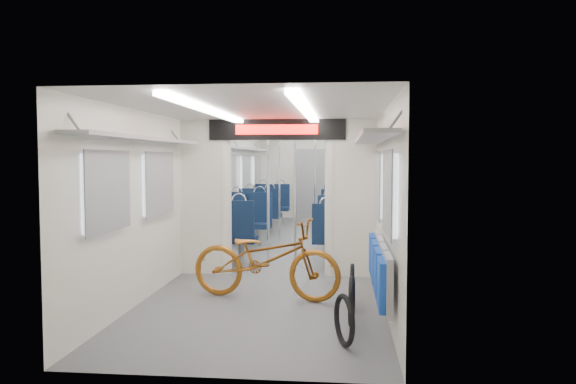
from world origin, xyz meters
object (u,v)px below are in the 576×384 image
(seat_bay_far_left, at_px, (266,205))
(stanchion_far_left, at_px, (280,186))
(seat_bay_far_right, at_px, (342,206))
(stanchion_far_right, at_px, (315,186))
(bike_hoop_b, at_px, (352,304))
(bike_hoop_a, at_px, (344,323))
(seat_bay_near_right, at_px, (341,225))
(stanchion_near_right, at_px, (295,196))
(seat_bay_near_left, at_px, (238,222))
(flip_bench, at_px, (379,267))
(bike_hoop_c, at_px, (352,288))
(stanchion_near_left, at_px, (268,194))
(bicycle, at_px, (266,259))

(seat_bay_far_left, distance_m, stanchion_far_left, 2.19)
(seat_bay_far_right, height_order, stanchion_far_right, stanchion_far_right)
(bike_hoop_b, bearing_deg, bike_hoop_a, -97.33)
(seat_bay_near_right, distance_m, stanchion_near_right, 1.59)
(seat_bay_far_left, bearing_deg, seat_bay_near_left, -90.00)
(flip_bench, xyz_separation_m, stanchion_far_right, (-0.98, 5.90, 0.57))
(bike_hoop_c, relative_size, stanchion_near_right, 0.23)
(seat_bay_far_right, bearing_deg, seat_bay_far_left, -176.39)
(seat_bay_near_right, relative_size, seat_bay_far_right, 0.96)
(bike_hoop_a, distance_m, stanchion_near_right, 3.77)
(bike_hoop_b, height_order, seat_bay_far_right, seat_bay_far_right)
(bike_hoop_a, relative_size, stanchion_far_left, 0.21)
(seat_bay_far_left, bearing_deg, seat_bay_far_right, 3.61)
(seat_bay_far_left, bearing_deg, bike_hoop_b, -76.12)
(seat_bay_near_right, height_order, stanchion_near_right, stanchion_near_right)
(bike_hoop_c, relative_size, seat_bay_near_right, 0.24)
(seat_bay_far_right, distance_m, stanchion_far_left, 2.59)
(bike_hoop_c, distance_m, seat_bay_far_right, 7.50)
(bike_hoop_b, distance_m, stanchion_near_left, 3.77)
(seat_bay_near_right, height_order, seat_bay_far_left, seat_bay_far_left)
(seat_bay_near_left, xyz_separation_m, seat_bay_near_right, (1.87, -0.02, -0.02))
(seat_bay_far_right, distance_m, stanchion_near_left, 4.97)
(bicycle, relative_size, stanchion_near_right, 0.82)
(bike_hoop_a, bearing_deg, flip_bench, 66.45)
(seat_bay_near_left, height_order, seat_bay_near_right, seat_bay_near_left)
(seat_bay_far_left, bearing_deg, stanchion_near_left, -81.76)
(seat_bay_far_left, height_order, stanchion_far_right, stanchion_far_right)
(seat_bay_far_left, xyz_separation_m, stanchion_near_left, (0.68, -4.67, 0.58))
(seat_bay_near_right, distance_m, stanchion_near_left, 1.58)
(seat_bay_near_right, bearing_deg, flip_bench, -84.04)
(seat_bay_far_left, bearing_deg, stanchion_far_left, -74.54)
(seat_bay_far_right, bearing_deg, stanchion_near_right, -97.78)
(bicycle, bearing_deg, seat_bay_far_right, 3.16)
(bike_hoop_c, height_order, stanchion_near_right, stanchion_near_right)
(flip_bench, relative_size, seat_bay_far_right, 0.96)
(bicycle, relative_size, stanchion_far_right, 0.82)
(bike_hoop_b, relative_size, stanchion_far_left, 0.23)
(seat_bay_near_left, xyz_separation_m, stanchion_far_left, (0.56, 1.77, 0.57))
(bike_hoop_b, bearing_deg, stanchion_near_left, 111.15)
(bike_hoop_c, bearing_deg, stanchion_far_left, 105.21)
(stanchion_near_left, bearing_deg, flip_bench, -63.06)
(flip_bench, xyz_separation_m, bike_hoop_a, (-0.37, -0.85, -0.36))
(seat_bay_near_left, distance_m, seat_bay_far_right, 4.35)
(bicycle, xyz_separation_m, bike_hoop_a, (0.96, -1.69, -0.28))
(seat_bay_far_left, xyz_separation_m, stanchion_near_right, (1.16, -5.11, 0.58))
(bike_hoop_c, bearing_deg, seat_bay_near_left, 119.45)
(seat_bay_far_left, relative_size, stanchion_near_left, 1.00)
(bike_hoop_b, xyz_separation_m, seat_bay_far_left, (-2.00, 8.08, 0.33))
(flip_bench, bearing_deg, seat_bay_near_right, 95.96)
(bike_hoop_c, bearing_deg, bike_hoop_a, -94.14)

